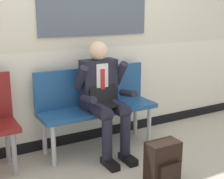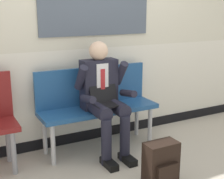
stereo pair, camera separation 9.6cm
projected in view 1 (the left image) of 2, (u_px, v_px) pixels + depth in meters
ground_plane at (118, 153)px, 3.62m from camera, size 18.00×18.00×0.00m
station_wall at (93, 11)px, 3.71m from camera, size 5.41×0.17×3.13m
bench_with_person at (96, 101)px, 3.68m from camera, size 1.37×0.42×0.94m
person_seated at (104, 96)px, 3.48m from camera, size 0.57×0.70×1.25m
backpack at (163, 164)px, 2.93m from camera, size 0.31×0.21×0.43m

